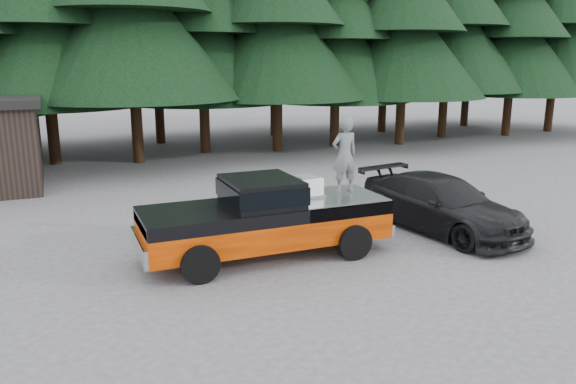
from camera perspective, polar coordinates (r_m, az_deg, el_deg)
name	(u,v)px	position (r m, az deg, el deg)	size (l,w,h in m)	color
ground	(278,264)	(13.04, -1.07, -7.36)	(120.00, 120.00, 0.00)	#474749
pickup_truck	(265,230)	(13.36, -2.31, -3.83)	(6.00, 2.04, 1.33)	#CD4002
truck_cab	(261,191)	(13.08, -2.76, 0.14)	(1.66, 1.90, 0.59)	black
air_compressor	(306,188)	(13.67, 1.86, 0.45)	(0.67, 0.55, 0.46)	white
man_on_bed	(345,155)	(14.06, 5.77, 3.74)	(0.69, 0.45, 1.89)	#575D5F
parked_car	(441,204)	(15.91, 15.31, -1.18)	(2.08, 5.12, 1.49)	black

